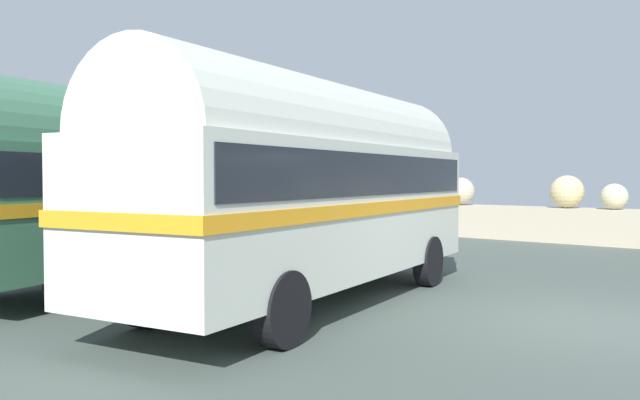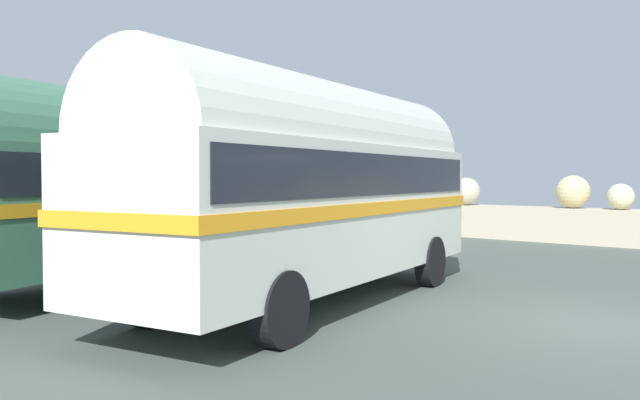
# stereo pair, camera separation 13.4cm
# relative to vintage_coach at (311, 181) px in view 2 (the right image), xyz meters

# --- Properties ---
(ground) EXTENTS (32.00, 26.00, 0.02)m
(ground) POSITION_rel_vintage_coach_xyz_m (4.10, 1.46, -2.04)
(ground) COLOR #45504A
(vintage_coach) EXTENTS (4.02, 8.89, 3.70)m
(vintage_coach) POSITION_rel_vintage_coach_xyz_m (0.00, 0.00, 0.00)
(vintage_coach) COLOR black
(vintage_coach) RESTS_ON ground
(second_coach) EXTENTS (4.71, 8.91, 3.70)m
(second_coach) POSITION_rel_vintage_coach_xyz_m (-4.38, -0.58, 0.00)
(second_coach) COLOR black
(second_coach) RESTS_ON ground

